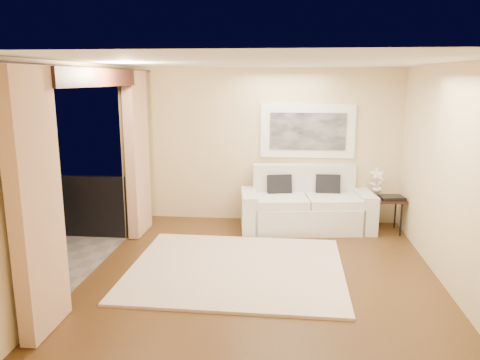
# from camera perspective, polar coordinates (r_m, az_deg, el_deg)

# --- Properties ---
(floor) EXTENTS (5.00, 5.00, 0.00)m
(floor) POSITION_cam_1_polar(r_m,az_deg,el_deg) (6.22, 2.72, -11.54)
(floor) COLOR #523618
(floor) RESTS_ON ground
(room_shell) EXTENTS (5.00, 6.40, 5.00)m
(room_shell) POSITION_cam_1_polar(r_m,az_deg,el_deg) (6.18, -17.62, 11.82)
(room_shell) COLOR white
(room_shell) RESTS_ON ground
(balcony) EXTENTS (1.81, 2.60, 1.17)m
(balcony) POSITION_cam_1_polar(r_m,az_deg,el_deg) (7.12, -25.20, -8.07)
(balcony) COLOR #605B56
(balcony) RESTS_ON ground
(curtains) EXTENTS (0.16, 4.80, 2.64)m
(curtains) POSITION_cam_1_polar(r_m,az_deg,el_deg) (6.28, -16.76, 0.98)
(curtains) COLOR #D5A883
(curtains) RESTS_ON ground
(artwork) EXTENTS (1.62, 0.07, 0.92)m
(artwork) POSITION_cam_1_polar(r_m,az_deg,el_deg) (8.20, 8.24, 5.91)
(artwork) COLOR white
(artwork) RESTS_ON room_shell
(rug) EXTENTS (2.85, 2.49, 0.04)m
(rug) POSITION_cam_1_polar(r_m,az_deg,el_deg) (6.38, -0.43, -10.71)
(rug) COLOR beige
(rug) RESTS_ON floor
(sofa) EXTENTS (2.29, 1.20, 1.05)m
(sofa) POSITION_cam_1_polar(r_m,az_deg,el_deg) (8.07, 8.00, -3.21)
(sofa) COLOR silver
(sofa) RESTS_ON floor
(side_table) EXTENTS (0.60, 0.60, 0.58)m
(side_table) POSITION_cam_1_polar(r_m,az_deg,el_deg) (8.10, 17.35, -2.48)
(side_table) COLOR black
(side_table) RESTS_ON floor
(tray) EXTENTS (0.42, 0.33, 0.05)m
(tray) POSITION_cam_1_polar(r_m,az_deg,el_deg) (8.01, 18.04, -2.07)
(tray) COLOR black
(tray) RESTS_ON side_table
(orchid) EXTENTS (0.28, 0.22, 0.47)m
(orchid) POSITION_cam_1_polar(r_m,az_deg,el_deg) (8.15, 16.40, -0.22)
(orchid) COLOR white
(orchid) RESTS_ON side_table
(bistro_table) EXTENTS (0.78, 0.78, 0.81)m
(bistro_table) POSITION_cam_1_polar(r_m,az_deg,el_deg) (6.51, -25.23, -4.82)
(bistro_table) COLOR black
(bistro_table) RESTS_ON balcony
(balcony_chair_far) EXTENTS (0.47, 0.47, 1.00)m
(balcony_chair_far) POSITION_cam_1_polar(r_m,az_deg,el_deg) (7.38, -24.45, -4.03)
(balcony_chair_far) COLOR black
(balcony_chair_far) RESTS_ON balcony
(ice_bucket) EXTENTS (0.18, 0.18, 0.20)m
(ice_bucket) POSITION_cam_1_polar(r_m,az_deg,el_deg) (6.59, -26.24, -3.09)
(ice_bucket) COLOR silver
(ice_bucket) RESTS_ON bistro_table
(candle) EXTENTS (0.06, 0.06, 0.07)m
(candle) POSITION_cam_1_polar(r_m,az_deg,el_deg) (6.59, -23.84, -3.45)
(candle) COLOR red
(candle) RESTS_ON bistro_table
(vase) EXTENTS (0.04, 0.04, 0.18)m
(vase) POSITION_cam_1_polar(r_m,az_deg,el_deg) (6.33, -26.27, -3.76)
(vase) COLOR white
(vase) RESTS_ON bistro_table
(glass_a) EXTENTS (0.06, 0.06, 0.12)m
(glass_a) POSITION_cam_1_polar(r_m,az_deg,el_deg) (6.37, -24.55, -3.78)
(glass_a) COLOR silver
(glass_a) RESTS_ON bistro_table
(glass_b) EXTENTS (0.06, 0.06, 0.12)m
(glass_b) POSITION_cam_1_polar(r_m,az_deg,el_deg) (6.39, -24.25, -3.72)
(glass_b) COLOR silver
(glass_b) RESTS_ON bistro_table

